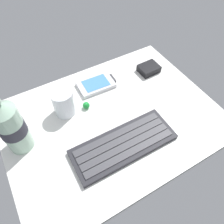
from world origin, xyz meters
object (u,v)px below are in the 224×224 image
Objects in this scene: keyboard at (124,144)px; water_bottle at (11,126)px; handheld_device at (96,84)px; trackball_mouse at (86,105)px; juice_cup at (64,103)px; charger_block at (149,69)px.

water_bottle reaches higher than keyboard.
water_bottle is (-24.07, 14.32, 8.20)cm from keyboard.
water_bottle reaches higher than handheld_device.
keyboard reaches higher than handheld_device.
water_bottle is 22.73cm from trackball_mouse.
water_bottle is at bearing -162.08° from juice_cup.
keyboard is 13.22× the size of trackball_mouse.
charger_block is at bearing 41.86° from keyboard.
keyboard is 3.42× the size of juice_cup.
trackball_mouse reaches higher than handheld_device.
water_bottle is (-28.22, -9.96, 8.28)cm from handheld_device.
handheld_device is 9.92cm from trackball_mouse.
trackball_mouse is (6.24, -1.74, -2.81)cm from juice_cup.
juice_cup reaches higher than handheld_device.
charger_block is at bearing 8.71° from trackball_mouse.
water_bottle is at bearing 149.25° from keyboard.
handheld_device is 14.68cm from juice_cup.
charger_block reaches higher than trackball_mouse.
water_bottle reaches higher than juice_cup.
juice_cup is at bearing 17.92° from water_bottle.
juice_cup reaches higher than charger_block.
handheld_device is at bearing 172.08° from charger_block.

